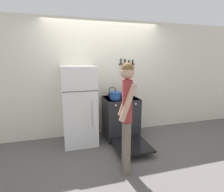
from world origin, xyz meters
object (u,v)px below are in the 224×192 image
at_px(utensil_jar, 126,93).
at_px(person, 127,112).
at_px(dutch_oven_pot, 115,96).
at_px(refrigerator, 79,105).
at_px(tea_kettle, 112,94).
at_px(stove_range, 121,118).

bearing_deg(utensil_jar, person, -109.95).
distance_m(dutch_oven_pot, person, 1.09).
distance_m(refrigerator, dutch_oven_pot, 0.76).
xyz_separation_m(refrigerator, tea_kettle, (0.74, 0.15, 0.17)).
distance_m(refrigerator, utensil_jar, 1.09).
relative_size(refrigerator, stove_range, 1.16).
xyz_separation_m(dutch_oven_pot, tea_kettle, (0.01, 0.26, -0.02)).
bearing_deg(person, utensil_jar, -5.42).
bearing_deg(refrigerator, dutch_oven_pot, -8.53).
bearing_deg(person, dutch_oven_pot, 6.32).
relative_size(utensil_jar, person, 0.15).
relative_size(dutch_oven_pot, tea_kettle, 1.10).
bearing_deg(utensil_jar, tea_kettle, -178.72).
distance_m(refrigerator, stove_range, 0.96).
relative_size(tea_kettle, utensil_jar, 1.01).
height_order(utensil_jar, person, person).
distance_m(stove_range, person, 1.32).
bearing_deg(dutch_oven_pot, tea_kettle, 87.22).
distance_m(utensil_jar, person, 1.44).
height_order(refrigerator, dutch_oven_pot, refrigerator).
distance_m(stove_range, dutch_oven_pot, 0.56).
relative_size(stove_range, dutch_oven_pot, 5.00).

